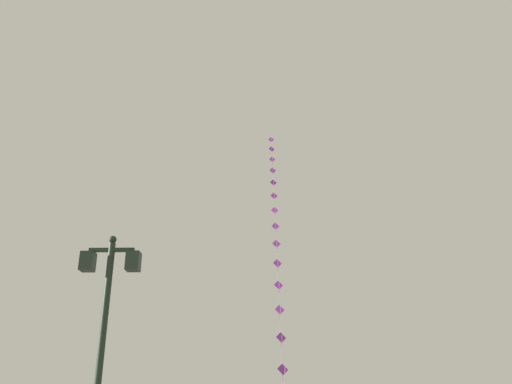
{
  "coord_description": "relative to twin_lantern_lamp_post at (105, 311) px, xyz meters",
  "views": [
    {
      "loc": [
        0.79,
        -2.17,
        1.81
      ],
      "look_at": [
        0.33,
        21.29,
        11.22
      ],
      "focal_mm": 36.95,
      "sensor_mm": 36.0,
      "label": 1
    }
  ],
  "objects": [
    {
      "name": "twin_lantern_lamp_post",
      "position": [
        0.0,
        0.0,
        0.0
      ],
      "size": [
        1.24,
        0.28,
        5.12
      ],
      "color": "#1E2D23",
      "rests_on": "ground_plane"
    },
    {
      "name": "kite_train",
      "position": [
        3.86,
        20.29,
        8.4
      ],
      "size": [
        0.67,
        17.59,
        22.47
      ],
      "color": "brown",
      "rests_on": "ground_plane"
    }
  ]
}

